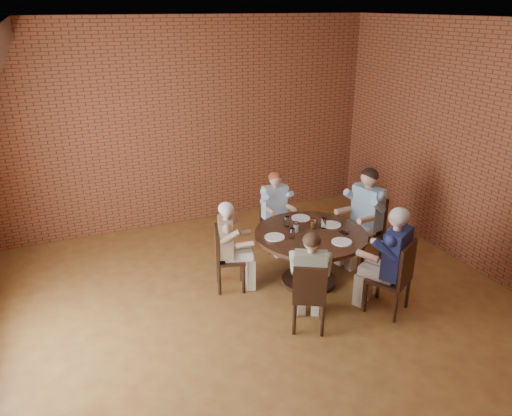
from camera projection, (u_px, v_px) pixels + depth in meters
name	position (u px, v px, depth m)	size (l,w,h in m)	color
floor	(275.00, 329.00, 5.87)	(7.00, 7.00, 0.00)	olive
ceiling	(280.00, 21.00, 4.57)	(7.00, 7.00, 0.00)	silver
wall_back	(186.00, 125.00, 8.20)	(7.00, 7.00, 0.00)	brown
wall_right	(505.00, 159.00, 6.41)	(7.00, 7.00, 0.00)	brown
dining_table	(310.00, 248.00, 6.65)	(1.48, 1.48, 0.75)	black
chair_a	(367.00, 226.00, 7.31)	(0.57, 0.57, 0.98)	black
diner_a	(364.00, 216.00, 7.19)	(0.58, 0.71, 1.41)	teal
chair_b	(274.00, 218.00, 7.69)	(0.38, 0.38, 0.88)	black
diner_b	(276.00, 212.00, 7.57)	(0.47, 0.58, 1.23)	#96AABF
chair_c	(225.00, 256.00, 6.53)	(0.46, 0.46, 0.88)	black
diner_c	(230.00, 247.00, 6.49)	(0.46, 0.57, 1.23)	brown
chair_d	(309.00, 295.00, 5.66)	(0.52, 0.52, 0.88)	black
diner_d	(310.00, 281.00, 5.67)	(0.47, 0.58, 1.24)	gray
chair_e	(396.00, 275.00, 6.00)	(0.61, 0.61, 0.96)	black
diner_e	(391.00, 261.00, 5.98)	(0.55, 0.68, 1.37)	#1C2250
plate_a	(331.00, 225.00, 6.79)	(0.26, 0.26, 0.01)	white
plate_b	(301.00, 218.00, 7.00)	(0.26, 0.26, 0.01)	white
plate_c	(275.00, 237.00, 6.42)	(0.26, 0.26, 0.01)	white
plate_d	(342.00, 242.00, 6.29)	(0.26, 0.26, 0.01)	white
glass_a	(324.00, 223.00, 6.68)	(0.07, 0.07, 0.14)	white
glass_b	(313.00, 224.00, 6.67)	(0.07, 0.07, 0.14)	white
glass_c	(287.00, 221.00, 6.73)	(0.07, 0.07, 0.14)	white
glass_d	(296.00, 227.00, 6.57)	(0.07, 0.07, 0.14)	white
glass_e	(292.00, 233.00, 6.38)	(0.07, 0.07, 0.14)	white
glass_f	(308.00, 242.00, 6.15)	(0.07, 0.07, 0.14)	white
smartphone	(344.00, 233.00, 6.55)	(0.07, 0.13, 0.01)	black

